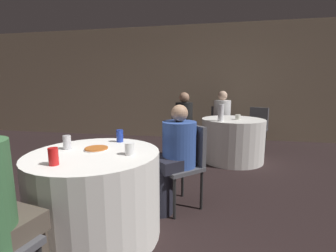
% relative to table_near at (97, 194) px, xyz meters
% --- Properties ---
extents(ground_plane, '(16.00, 16.00, 0.00)m').
position_rel_table_near_xyz_m(ground_plane, '(-0.13, -0.05, -0.37)').
color(ground_plane, black).
extents(wall_back, '(16.00, 0.06, 2.80)m').
position_rel_table_near_xyz_m(wall_back, '(-0.13, 4.11, 1.03)').
color(wall_back, gray).
rests_on(wall_back, ground_plane).
extents(table_near, '(1.08, 1.08, 0.74)m').
position_rel_table_near_xyz_m(table_near, '(0.00, 0.00, 0.00)').
color(table_near, white).
rests_on(table_near, ground_plane).
extents(table_far, '(1.08, 1.08, 0.74)m').
position_rel_table_near_xyz_m(table_far, '(1.36, 2.36, 0.00)').
color(table_far, white).
rests_on(table_far, ground_plane).
extents(chair_near_northeast, '(0.57, 0.57, 0.88)m').
position_rel_table_near_xyz_m(chair_near_northeast, '(0.70, 0.64, 0.17)').
color(chair_near_northeast, '#47474C').
rests_on(chair_near_northeast, ground_plane).
extents(chair_far_west, '(0.42, 0.41, 0.88)m').
position_rel_table_near_xyz_m(chair_far_west, '(0.41, 2.33, 0.17)').
color(chair_far_west, '#47474C').
rests_on(chair_far_west, ground_plane).
extents(chair_far_north, '(0.46, 0.47, 0.88)m').
position_rel_table_near_xyz_m(chair_far_north, '(1.19, 3.30, 0.17)').
color(chair_far_north, '#47474C').
rests_on(chair_far_north, ground_plane).
extents(chair_far_northeast, '(0.56, 0.56, 0.88)m').
position_rel_table_near_xyz_m(chair_far_northeast, '(1.91, 3.13, 0.17)').
color(chair_far_northeast, '#47474C').
rests_on(chair_far_northeast, ground_plane).
extents(person_black_shirt, '(0.49, 0.31, 1.20)m').
position_rel_table_near_xyz_m(person_black_shirt, '(0.57, 2.33, 0.23)').
color(person_black_shirt, '#4C4238').
rests_on(person_black_shirt, ground_plane).
extents(person_white_shirt, '(0.39, 0.51, 1.22)m').
position_rel_table_near_xyz_m(person_white_shirt, '(1.22, 3.15, 0.26)').
color(person_white_shirt, '#282828').
rests_on(person_white_shirt, ground_plane).
extents(person_blue_shirt, '(0.49, 0.48, 1.10)m').
position_rel_table_near_xyz_m(person_blue_shirt, '(0.58, 0.53, 0.20)').
color(person_blue_shirt, black).
rests_on(person_blue_shirt, ground_plane).
extents(pizza_plate_near, '(0.21, 0.21, 0.02)m').
position_rel_table_near_xyz_m(pizza_plate_near, '(-0.02, 0.08, 0.38)').
color(pizza_plate_near, white).
rests_on(pizza_plate_near, table_near).
extents(soda_can_blue, '(0.07, 0.07, 0.12)m').
position_rel_table_near_xyz_m(soda_can_blue, '(0.07, 0.39, 0.43)').
color(soda_can_blue, '#1E38A5').
rests_on(soda_can_blue, table_near).
extents(soda_can_silver, '(0.07, 0.07, 0.12)m').
position_rel_table_near_xyz_m(soda_can_silver, '(-0.28, 0.05, 0.43)').
color(soda_can_silver, silver).
rests_on(soda_can_silver, table_near).
extents(soda_can_red, '(0.07, 0.07, 0.12)m').
position_rel_table_near_xyz_m(soda_can_red, '(-0.12, -0.34, 0.43)').
color(soda_can_red, red).
rests_on(soda_can_red, table_near).
extents(cup_near, '(0.08, 0.08, 0.10)m').
position_rel_table_near_xyz_m(cup_near, '(0.32, -0.01, 0.42)').
color(cup_near, white).
rests_on(cup_near, table_near).
extents(bottle_far, '(0.09, 0.09, 0.27)m').
position_rel_table_near_xyz_m(bottle_far, '(1.12, 2.04, 0.51)').
color(bottle_far, white).
rests_on(bottle_far, table_far).
extents(cup_far, '(0.09, 0.09, 0.09)m').
position_rel_table_near_xyz_m(cup_far, '(1.42, 2.30, 0.41)').
color(cup_far, silver).
rests_on(cup_far, table_far).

